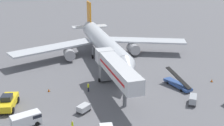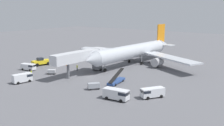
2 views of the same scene
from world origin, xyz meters
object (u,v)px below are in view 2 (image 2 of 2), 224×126
at_px(pushback_tug, 41,62).
at_px(service_van_near_center, 117,94).
at_px(safety_cone_alpha, 19,77).
at_px(safety_cone_charlie, 145,88).
at_px(safety_cone_bravo, 67,65).
at_px(ground_crew_worker_midground, 31,73).
at_px(service_van_near_right, 152,92).
at_px(ground_crew_worker_foreground, 77,67).
at_px(jet_bridge, 82,57).
at_px(airplane_at_gate, 135,51).
at_px(belt_loader_truck, 116,80).
at_px(service_van_far_right, 29,67).
at_px(baggage_cart_mid_left, 94,86).
at_px(baggage_cart_rear_left, 52,72).
at_px(service_van_outer_left, 23,78).

height_order(pushback_tug, service_van_near_center, pushback_tug).
distance_m(safety_cone_alpha, safety_cone_charlie, 34.95).
bearing_deg(safety_cone_bravo, safety_cone_charlie, -11.66).
relative_size(ground_crew_worker_midground, safety_cone_charlie, 2.27).
relative_size(service_van_near_right, ground_crew_worker_foreground, 2.90).
bearing_deg(pushback_tug, jet_bridge, -2.12).
bearing_deg(ground_crew_worker_foreground, airplane_at_gate, 64.28).
distance_m(jet_bridge, belt_loader_truck, 13.97).
distance_m(service_van_near_right, ground_crew_worker_foreground, 31.28).
distance_m(service_van_far_right, ground_crew_worker_midground, 7.45).
distance_m(ground_crew_worker_midground, safety_cone_alpha, 3.64).
xyz_separation_m(airplane_at_gate, belt_loader_truck, (8.84, -22.74, -3.63)).
xyz_separation_m(pushback_tug, safety_cone_charlie, (41.19, -2.55, -0.86)).
xyz_separation_m(airplane_at_gate, baggage_cart_mid_left, (7.49, -29.93, -3.55)).
bearing_deg(pushback_tug, service_van_far_right, -68.17).
relative_size(pushback_tug, ground_crew_worker_midground, 3.89).
distance_m(airplane_at_gate, baggage_cart_mid_left, 31.06).
bearing_deg(jet_bridge, ground_crew_worker_foreground, 151.82).
distance_m(service_van_far_right, ground_crew_worker_foreground, 15.00).
distance_m(pushback_tug, baggage_cart_rear_left, 13.47).
bearing_deg(ground_crew_worker_midground, service_van_near_right, 6.67).
height_order(jet_bridge, service_van_near_center, jet_bridge).
bearing_deg(service_van_near_right, jet_bridge, 167.37).
bearing_deg(ground_crew_worker_foreground, safety_cone_alpha, -113.19).
distance_m(service_van_near_center, safety_cone_alpha, 31.86).
bearing_deg(baggage_cart_mid_left, ground_crew_worker_midground, -177.10).
height_order(service_van_near_center, baggage_cart_rear_left, service_van_near_center).
xyz_separation_m(service_van_near_center, baggage_cart_rear_left, (-27.85, 6.22, -0.57)).
relative_size(jet_bridge, service_van_near_right, 3.53).
relative_size(ground_crew_worker_midground, safety_cone_alpha, 3.15).
relative_size(pushback_tug, ground_crew_worker_foreground, 3.48).
distance_m(service_van_near_right, service_van_near_center, 7.66).
bearing_deg(service_van_near_right, service_van_outer_left, -163.42).
distance_m(pushback_tug, belt_loader_truck, 32.92).
bearing_deg(ground_crew_worker_foreground, ground_crew_worker_midground, -115.20).
distance_m(service_van_near_center, ground_crew_worker_foreground, 28.55).
bearing_deg(belt_loader_truck, pushback_tug, 175.95).
height_order(jet_bridge, service_van_near_right, jet_bridge).
relative_size(service_van_near_right, baggage_cart_rear_left, 1.99).
bearing_deg(pushback_tug, ground_crew_worker_midground, -49.30).
distance_m(jet_bridge, safety_cone_charlie, 22.12).
relative_size(belt_loader_truck, baggage_cart_mid_left, 2.43).
bearing_deg(jet_bridge, service_van_far_right, -160.07).
bearing_deg(pushback_tug, ground_crew_worker_foreground, 6.76).
xyz_separation_m(service_van_far_right, safety_cone_charlie, (38.44, 4.32, -0.79)).
distance_m(service_van_near_right, safety_cone_charlie, 5.64).
xyz_separation_m(pushback_tug, service_van_near_center, (39.98, -12.05, 0.09)).
xyz_separation_m(service_van_outer_left, baggage_cart_mid_left, (18.47, 6.50, -0.45)).
relative_size(service_van_near_right, safety_cone_charlie, 7.35).
height_order(service_van_near_right, service_van_near_center, service_van_near_center).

